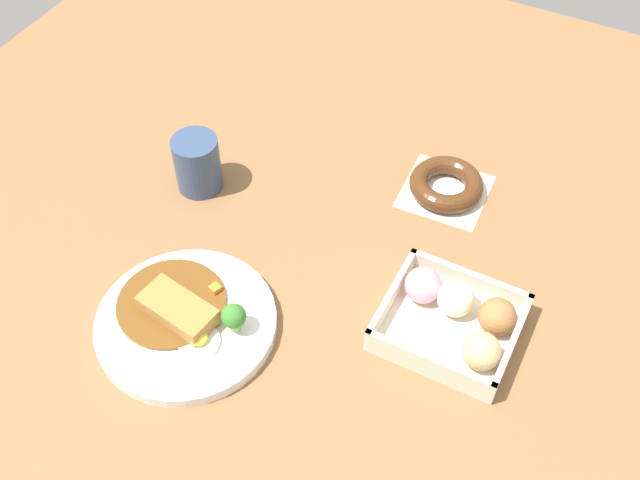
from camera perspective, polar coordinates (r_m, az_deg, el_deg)
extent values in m
plane|color=brown|center=(1.09, 0.59, -2.77)|extent=(1.60, 1.60, 0.00)
cylinder|color=white|center=(1.05, -9.95, -6.16)|extent=(0.24, 0.24, 0.02)
cylinder|color=brown|center=(1.06, -11.04, -4.66)|extent=(0.15, 0.15, 0.01)
cube|color=#A87538|center=(1.03, -10.57, -5.12)|extent=(0.11, 0.07, 0.02)
cylinder|color=white|center=(1.02, -9.01, -7.51)|extent=(0.06, 0.06, 0.00)
ellipsoid|color=yellow|center=(1.01, -9.08, -7.23)|extent=(0.02, 0.02, 0.01)
cylinder|color=#8CB766|center=(1.02, -6.38, -6.33)|extent=(0.01, 0.01, 0.02)
sphere|color=#387A2D|center=(1.00, -6.48, -5.67)|extent=(0.03, 0.03, 0.03)
cube|color=orange|center=(1.06, -7.82, -3.68)|extent=(0.02, 0.02, 0.01)
cube|color=orange|center=(1.03, -6.90, -5.77)|extent=(0.02, 0.02, 0.01)
cube|color=beige|center=(1.05, 9.55, -6.54)|extent=(0.18, 0.16, 0.01)
cube|color=beige|center=(1.03, 14.13, -7.59)|extent=(0.01, 0.16, 0.03)
cube|color=beige|center=(1.04, 5.36, -4.18)|extent=(0.01, 0.16, 0.03)
cube|color=beige|center=(1.08, 11.12, -2.91)|extent=(0.18, 0.01, 0.03)
cube|color=beige|center=(0.99, 8.13, -9.12)|extent=(0.18, 0.01, 0.03)
sphere|color=#9E6B3D|center=(1.03, 13.10, -5.58)|extent=(0.05, 0.05, 0.05)
sphere|color=#EFE5C6|center=(1.04, 10.12, -4.32)|extent=(0.05, 0.05, 0.05)
sphere|color=pink|center=(1.05, 7.71, -3.36)|extent=(0.05, 0.05, 0.05)
sphere|color=#DBB77A|center=(1.00, 11.97, -8.11)|extent=(0.05, 0.05, 0.05)
cube|color=white|center=(1.22, 9.33, 3.61)|extent=(0.13, 0.13, 0.00)
torus|color=#4C2B14|center=(1.21, 9.42, 4.13)|extent=(0.12, 0.12, 0.03)
cylinder|color=#33476B|center=(1.20, -9.14, 5.66)|extent=(0.07, 0.07, 0.09)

